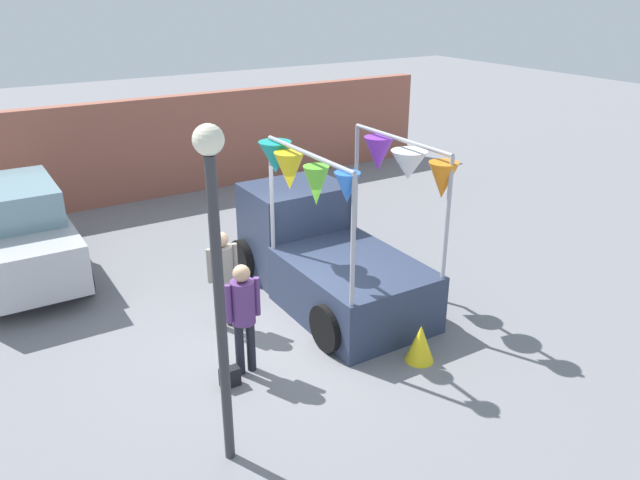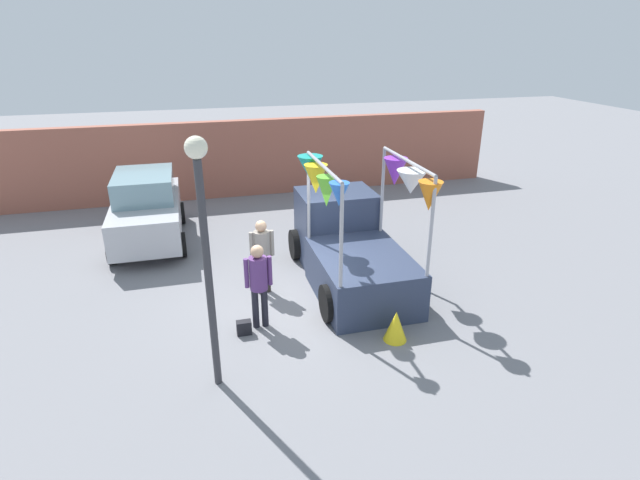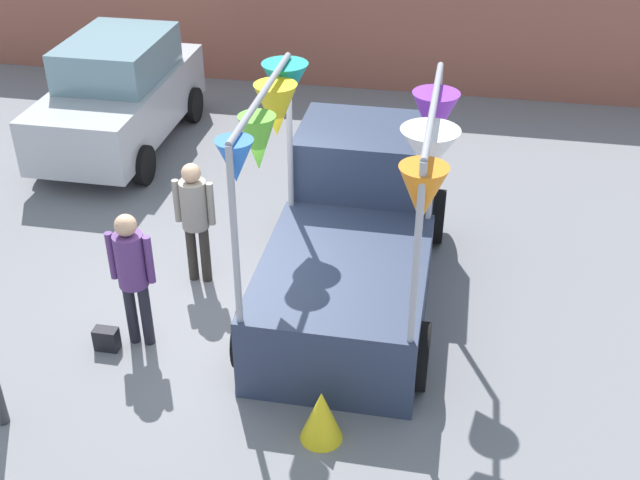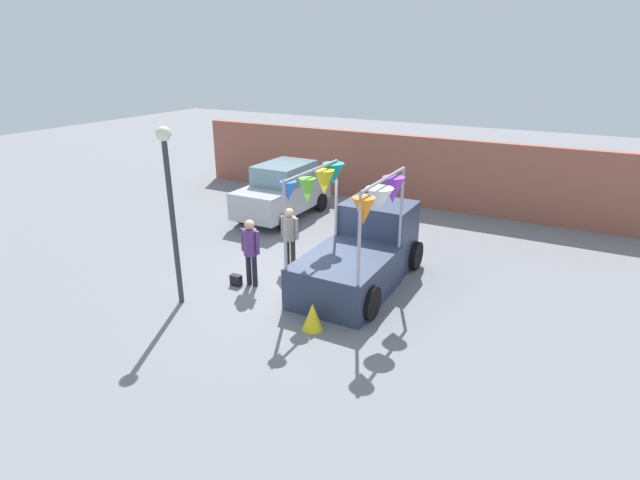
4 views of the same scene
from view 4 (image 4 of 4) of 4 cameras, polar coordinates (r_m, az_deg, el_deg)
The scene contains 9 objects.
ground_plane at distance 12.79m, azimuth -2.62°, elevation -4.71°, with size 60.00×60.00×0.00m, color slate.
vendor_truck at distance 12.53m, azimuth 4.92°, elevation -0.83°, with size 2.46×4.05×3.01m.
parked_car at distance 17.50m, azimuth -4.23°, elevation 5.66°, with size 1.88×4.00×1.88m.
person_customer at distance 12.27m, azimuth -7.96°, elevation -0.73°, with size 0.53×0.34×1.73m.
person_vendor at distance 13.18m, azimuth -3.49°, elevation 0.87°, with size 0.53×0.34×1.69m.
handbag at distance 12.68m, azimuth -9.57°, elevation -4.55°, with size 0.28×0.16×0.28m, color black.
street_lamp at distance 11.28m, azimuth -16.79°, elevation 5.18°, with size 0.32×0.32×4.06m.
brick_boundary_wall at distance 19.23m, azimuth 9.64°, elevation 7.91°, with size 18.00×0.36×2.60m, color #9E5947.
folded_kite_bundle_sunflower at distance 10.57m, azimuth -0.86°, elevation -8.73°, with size 0.44×0.44×0.60m, color yellow.
Camera 4 is at (6.00, -9.86, 5.52)m, focal length 28.00 mm.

